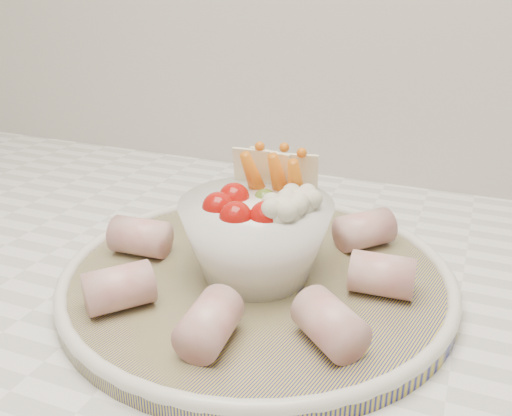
% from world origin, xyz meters
% --- Properties ---
extents(serving_platter, '(0.42, 0.42, 0.02)m').
position_xyz_m(serving_platter, '(0.16, 1.44, 0.93)').
color(serving_platter, navy).
rests_on(serving_platter, kitchen_counter).
extents(veggie_bowl, '(0.14, 0.14, 0.11)m').
position_xyz_m(veggie_bowl, '(0.17, 1.43, 0.98)').
color(veggie_bowl, white).
rests_on(veggie_bowl, serving_platter).
extents(cured_meat_rolls, '(0.28, 0.29, 0.04)m').
position_xyz_m(cured_meat_rolls, '(0.16, 1.44, 0.95)').
color(cured_meat_rolls, '#BB555A').
rests_on(cured_meat_rolls, serving_platter).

